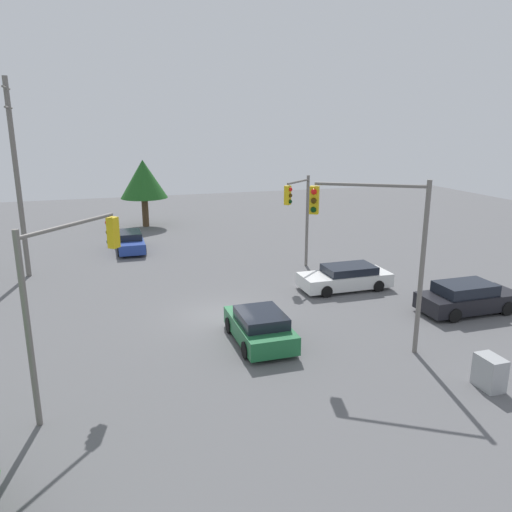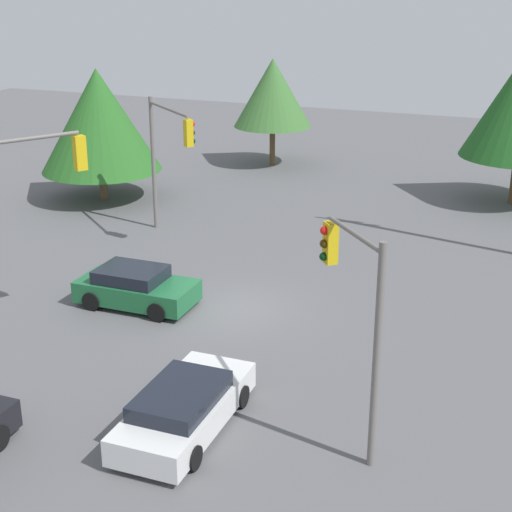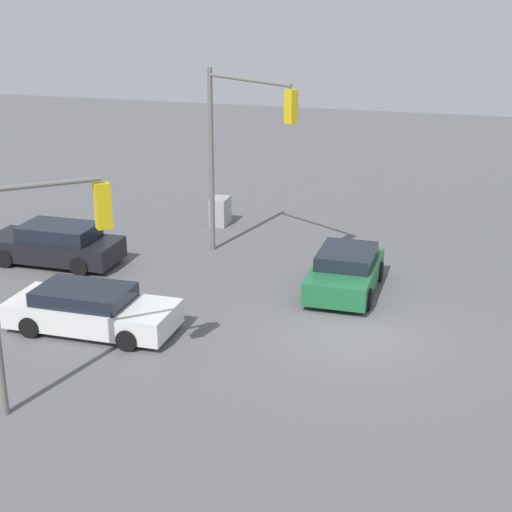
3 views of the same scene
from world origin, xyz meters
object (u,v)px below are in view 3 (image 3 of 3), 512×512
object	(u,v)px
sedan_green	(345,271)
traffic_signal_aux	(40,253)
sedan_dark	(56,244)
traffic_signal_main	(241,134)
sedan_white	(91,310)
electrical_cabinet	(220,211)

from	to	relation	value
sedan_green	traffic_signal_aux	world-z (taller)	traffic_signal_aux
sedan_dark	traffic_signal_aux	distance (m)	10.45
sedan_dark	traffic_signal_main	size ratio (longest dim) A/B	0.70
sedan_white	traffic_signal_aux	bearing A→B (deg)	15.14
sedan_white	traffic_signal_main	size ratio (longest dim) A/B	0.72
sedan_white	sedan_green	distance (m)	8.11
sedan_green	traffic_signal_main	distance (m)	5.90
sedan_dark	electrical_cabinet	xyz separation A→B (m)	(5.97, -4.06, -0.13)
traffic_signal_main	electrical_cabinet	xyz separation A→B (m)	(3.89, 2.12, -3.98)
sedan_white	traffic_signal_aux	size ratio (longest dim) A/B	0.86
sedan_white	traffic_signal_main	world-z (taller)	traffic_signal_main
sedan_dark	sedan_green	size ratio (longest dim) A/B	1.16
sedan_green	traffic_signal_aux	size ratio (longest dim) A/B	0.73
traffic_signal_aux	electrical_cabinet	xyz separation A→B (m)	(14.67, 0.86, -3.20)
traffic_signal_main	traffic_signal_aux	size ratio (longest dim) A/B	1.19
sedan_dark	sedan_white	size ratio (longest dim) A/B	0.97
sedan_white	sedan_green	bearing A→B (deg)	128.00
sedan_green	traffic_signal_aux	xyz separation A→B (m)	(-8.98, 5.31, 3.11)
traffic_signal_main	traffic_signal_aux	xyz separation A→B (m)	(-10.78, 1.26, -0.78)
sedan_dark	sedan_green	xyz separation A→B (m)	(0.28, -10.23, -0.03)
sedan_green	electrical_cabinet	size ratio (longest dim) A/B	3.59
sedan_white	electrical_cabinet	size ratio (longest dim) A/B	4.26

